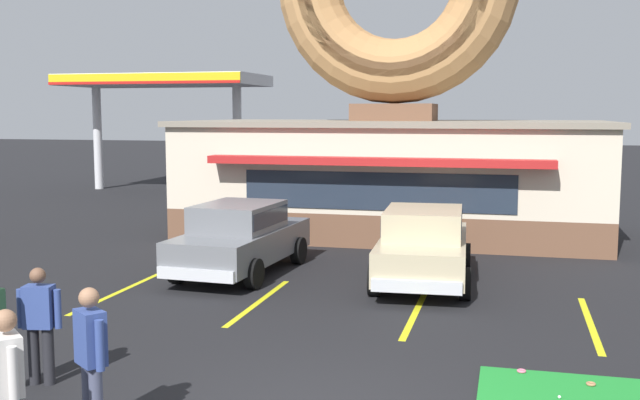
# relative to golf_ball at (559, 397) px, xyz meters

# --- Properties ---
(donut_shop_building) EXTENTS (12.30, 6.75, 10.96)m
(donut_shop_building) POSITION_rel_golf_ball_xyz_m (-4.08, 12.71, 3.69)
(donut_shop_building) COLOR brown
(donut_shop_building) RESTS_ON ground
(mini_donut_near_left) EXTENTS (0.13, 0.13, 0.04)m
(mini_donut_near_left) POSITION_rel_golf_ball_xyz_m (-0.45, 0.88, -0.00)
(mini_donut_near_left) COLOR #D8667F
(mini_donut_near_left) RESTS_ON putting_mat
(mini_donut_mid_left) EXTENTS (0.13, 0.13, 0.04)m
(mini_donut_mid_left) POSITION_rel_golf_ball_xyz_m (0.43, 0.59, -0.00)
(mini_donut_mid_left) COLOR #A5724C
(mini_donut_mid_left) RESTS_ON putting_mat
(golf_ball) EXTENTS (0.04, 0.04, 0.04)m
(golf_ball) POSITION_rel_golf_ball_xyz_m (0.00, 0.00, 0.00)
(golf_ball) COLOR white
(golf_ball) RESTS_ON putting_mat
(car_grey) EXTENTS (2.19, 4.66, 1.60)m
(car_grey) POSITION_rel_golf_ball_xyz_m (-6.51, 6.09, 0.82)
(car_grey) COLOR slate
(car_grey) RESTS_ON ground
(car_champagne) EXTENTS (2.17, 4.65, 1.60)m
(car_champagne) POSITION_rel_golf_ball_xyz_m (-2.42, 6.15, 0.82)
(car_champagne) COLOR #BCAD89
(car_champagne) RESTS_ON ground
(pedestrian_blue_sweater_man) EXTENTS (0.50, 0.42, 1.70)m
(pedestrian_blue_sweater_man) POSITION_rel_golf_ball_xyz_m (-5.12, -2.38, 0.90)
(pedestrian_blue_sweater_man) COLOR #474C66
(pedestrian_blue_sweater_man) RESTS_ON ground
(pedestrian_leather_jacket_man) EXTENTS (0.47, 0.43, 1.70)m
(pedestrian_leather_jacket_man) POSITION_rel_golf_ball_xyz_m (-5.43, -3.37, 0.89)
(pedestrian_leather_jacket_man) COLOR slate
(pedestrian_leather_jacket_man) RESTS_ON ground
(pedestrian_clipboard_woman) EXTENTS (0.59, 0.31, 1.58)m
(pedestrian_clipboard_woman) POSITION_rel_golf_ball_xyz_m (-6.66, -1.09, 0.82)
(pedestrian_clipboard_woman) COLOR #232328
(pedestrian_clipboard_woman) RESTS_ON ground
(trash_bin) EXTENTS (0.57, 0.57, 0.97)m
(trash_bin) POSITION_rel_golf_ball_xyz_m (-9.22, 10.12, 0.45)
(trash_bin) COLOR #1E662D
(trash_bin) RESTS_ON ground
(gas_station_canopy) EXTENTS (9.00, 4.46, 5.30)m
(gas_station_canopy) POSITION_rel_golf_ball_xyz_m (-16.10, 22.12, 4.81)
(gas_station_canopy) COLOR silver
(gas_station_canopy) RESTS_ON ground
(parking_stripe_far_left) EXTENTS (0.12, 3.60, 0.01)m
(parking_stripe_far_left) POSITION_rel_golf_ball_xyz_m (-8.27, 3.76, -0.05)
(parking_stripe_far_left) COLOR yellow
(parking_stripe_far_left) RESTS_ON ground
(parking_stripe_left) EXTENTS (0.12, 3.60, 0.01)m
(parking_stripe_left) POSITION_rel_golf_ball_xyz_m (-5.27, 3.76, -0.05)
(parking_stripe_left) COLOR yellow
(parking_stripe_left) RESTS_ON ground
(parking_stripe_mid_left) EXTENTS (0.12, 3.60, 0.01)m
(parking_stripe_mid_left) POSITION_rel_golf_ball_xyz_m (-2.27, 3.76, -0.05)
(parking_stripe_mid_left) COLOR yellow
(parking_stripe_mid_left) RESTS_ON ground
(parking_stripe_centre) EXTENTS (0.12, 3.60, 0.01)m
(parking_stripe_centre) POSITION_rel_golf_ball_xyz_m (0.73, 3.76, -0.05)
(parking_stripe_centre) COLOR yellow
(parking_stripe_centre) RESTS_ON ground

